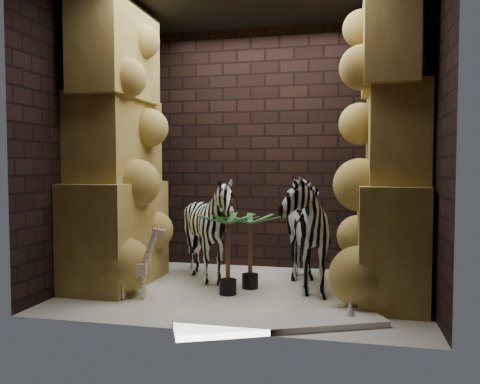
% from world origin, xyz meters
% --- Properties ---
extents(floor, '(3.50, 3.50, 0.00)m').
position_xyz_m(floor, '(0.00, 0.00, 0.00)').
color(floor, '#EAEBC6').
rests_on(floor, ground).
extents(wall_back, '(3.50, 0.00, 3.50)m').
position_xyz_m(wall_back, '(0.00, 1.25, 1.50)').
color(wall_back, black).
rests_on(wall_back, ground).
extents(wall_front, '(3.50, 0.00, 3.50)m').
position_xyz_m(wall_front, '(0.00, -1.25, 1.50)').
color(wall_front, black).
rests_on(wall_front, ground).
extents(wall_left, '(0.00, 3.00, 3.00)m').
position_xyz_m(wall_left, '(-1.75, 0.00, 1.50)').
color(wall_left, black).
rests_on(wall_left, ground).
extents(wall_right, '(0.00, 3.00, 3.00)m').
position_xyz_m(wall_right, '(1.75, 0.00, 1.50)').
color(wall_right, black).
rests_on(wall_right, ground).
extents(rock_pillar_left, '(0.68, 1.30, 3.00)m').
position_xyz_m(rock_pillar_left, '(-1.40, 0.00, 1.50)').
color(rock_pillar_left, tan).
rests_on(rock_pillar_left, floor).
extents(rock_pillar_right, '(0.58, 1.25, 3.00)m').
position_xyz_m(rock_pillar_right, '(1.42, 0.00, 1.50)').
color(rock_pillar_right, tan).
rests_on(rock_pillar_right, floor).
extents(zebra_right, '(0.99, 1.33, 1.40)m').
position_xyz_m(zebra_right, '(0.52, 0.23, 0.70)').
color(zebra_right, white).
rests_on(zebra_right, floor).
extents(zebra_left, '(1.05, 1.25, 1.04)m').
position_xyz_m(zebra_left, '(-0.44, 0.28, 0.52)').
color(zebra_left, white).
rests_on(zebra_left, floor).
extents(giraffe_toy, '(0.40, 0.21, 0.74)m').
position_xyz_m(giraffe_toy, '(-0.96, -0.53, 0.37)').
color(giraffe_toy, beige).
rests_on(giraffe_toy, floor).
extents(palm_front, '(0.36, 0.36, 0.79)m').
position_xyz_m(palm_front, '(0.04, 0.13, 0.39)').
color(palm_front, '#1A5522').
rests_on(palm_front, floor).
extents(palm_back, '(0.36, 0.36, 0.81)m').
position_xyz_m(palm_back, '(-0.12, -0.16, 0.41)').
color(palm_back, '#1A5522').
rests_on(palm_back, floor).
extents(surfboard, '(1.71, 1.06, 0.05)m').
position_xyz_m(surfboard, '(0.52, -1.00, 0.03)').
color(surfboard, white).
rests_on(surfboard, floor).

